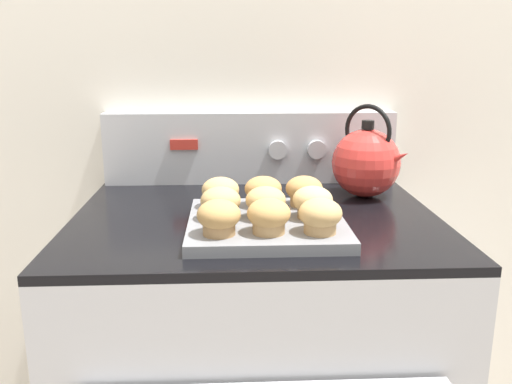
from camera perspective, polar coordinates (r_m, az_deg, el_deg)
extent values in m
cube|color=silver|center=(1.46, -0.72, 12.94)|extent=(8.00, 0.05, 2.40)
cube|color=black|center=(1.17, -0.08, -2.70)|extent=(0.77, 0.64, 0.02)
cube|color=#B7BABF|center=(1.43, -0.62, 4.69)|extent=(0.76, 0.05, 0.19)
cube|color=#B72D23|center=(1.40, -7.59, 4.97)|extent=(0.07, 0.01, 0.03)
cylinder|color=#B7BABF|center=(1.40, 2.29, 4.45)|extent=(0.05, 0.02, 0.05)
cylinder|color=#B7BABF|center=(1.41, 6.39, 4.47)|extent=(0.05, 0.02, 0.05)
cylinder|color=#B7BABF|center=(1.43, 10.40, 4.45)|extent=(0.05, 0.02, 0.05)
cube|color=slate|center=(1.07, 1.09, -3.37)|extent=(0.30, 0.30, 0.02)
cylinder|color=#A37A4C|center=(0.97, -3.91, -3.69)|extent=(0.06, 0.06, 0.03)
ellipsoid|color=tan|center=(0.96, -3.94, -2.38)|extent=(0.08, 0.08, 0.05)
cylinder|color=tan|center=(0.98, 1.35, -3.55)|extent=(0.06, 0.06, 0.03)
ellipsoid|color=tan|center=(0.97, 1.36, -2.25)|extent=(0.08, 0.08, 0.05)
cylinder|color=tan|center=(0.98, 6.75, -3.51)|extent=(0.06, 0.06, 0.03)
ellipsoid|color=tan|center=(0.98, 6.79, -2.22)|extent=(0.08, 0.08, 0.05)
cylinder|color=#A37A4C|center=(1.06, -3.73, -2.11)|extent=(0.06, 0.06, 0.03)
ellipsoid|color=tan|center=(1.05, -3.75, -0.90)|extent=(0.08, 0.08, 0.05)
cylinder|color=#A37A4C|center=(1.06, 1.02, -2.07)|extent=(0.06, 0.06, 0.03)
ellipsoid|color=tan|center=(1.05, 1.02, -0.86)|extent=(0.08, 0.08, 0.05)
cylinder|color=#A37A4C|center=(1.07, 5.95, -2.01)|extent=(0.06, 0.06, 0.03)
ellipsoid|color=tan|center=(1.06, 5.98, -0.81)|extent=(0.08, 0.08, 0.05)
cylinder|color=#A37A4C|center=(1.14, -3.75, -0.90)|extent=(0.06, 0.06, 0.03)
ellipsoid|color=tan|center=(1.13, -3.77, 0.23)|extent=(0.08, 0.08, 0.05)
cylinder|color=tan|center=(1.15, 0.76, -0.78)|extent=(0.06, 0.06, 0.03)
ellipsoid|color=#B2844C|center=(1.14, 0.76, 0.34)|extent=(0.08, 0.08, 0.05)
cylinder|color=tan|center=(1.15, 5.07, -0.75)|extent=(0.06, 0.06, 0.03)
ellipsoid|color=#B2844C|center=(1.15, 5.09, 0.37)|extent=(0.08, 0.08, 0.05)
sphere|color=red|center=(1.32, 11.50, 3.00)|extent=(0.16, 0.16, 0.16)
cylinder|color=black|center=(1.30, 11.70, 6.95)|extent=(0.03, 0.03, 0.02)
cone|color=red|center=(1.28, 14.41, 3.40)|extent=(0.08, 0.08, 0.07)
torus|color=black|center=(1.30, 11.67, 6.33)|extent=(0.09, 0.10, 0.12)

